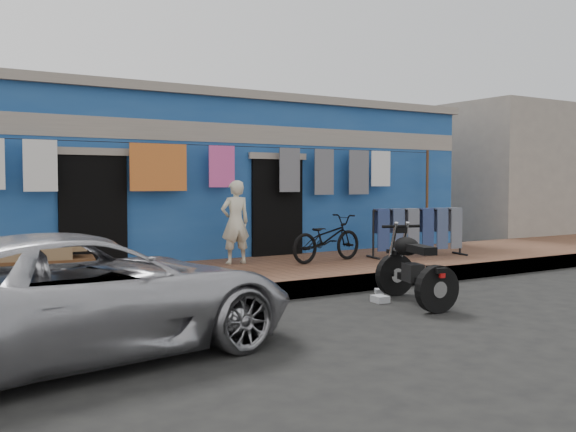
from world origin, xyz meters
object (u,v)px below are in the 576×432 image
object	(u,v)px
seated_person	(235,222)
motorcycle	(415,265)
jeans_rack	(418,232)
car	(80,293)
bicycle	(327,233)
charpoy	(36,262)

from	to	relation	value
seated_person	motorcycle	world-z (taller)	seated_person
jeans_rack	seated_person	bearing A→B (deg)	165.85
motorcycle	seated_person	bearing A→B (deg)	123.91
motorcycle	jeans_rack	bearing A→B (deg)	63.31
car	motorcycle	world-z (taller)	car
bicycle	charpoy	bearing A→B (deg)	78.71
seated_person	charpoy	world-z (taller)	seated_person
bicycle	motorcycle	xyz separation A→B (m)	(-0.50, -2.77, -0.23)
charpoy	car	bearing A→B (deg)	-94.01
seated_person	jeans_rack	xyz separation A→B (m)	(3.42, -0.86, -0.25)
bicycle	charpoy	xyz separation A→B (m)	(-4.80, 0.27, -0.23)
car	jeans_rack	world-z (taller)	car
bicycle	jeans_rack	size ratio (longest dim) A/B	0.78
jeans_rack	bicycle	bearing A→B (deg)	172.04
car	motorcycle	distance (m)	4.55
car	motorcycle	xyz separation A→B (m)	(4.54, 0.36, -0.09)
car	bicycle	distance (m)	5.93
seated_person	charpoy	size ratio (longest dim) A/B	0.81
car	charpoy	xyz separation A→B (m)	(0.24, 3.39, -0.08)
charpoy	jeans_rack	size ratio (longest dim) A/B	0.88
seated_person	motorcycle	distance (m)	3.54
charpoy	seated_person	bearing A→B (deg)	5.65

